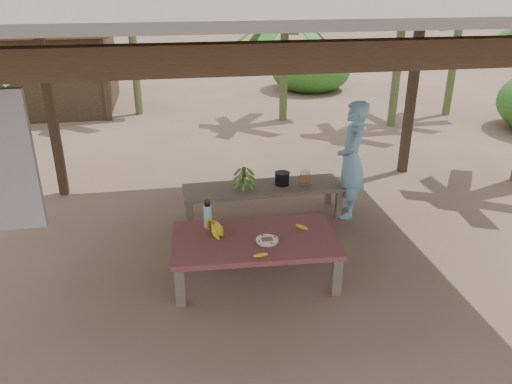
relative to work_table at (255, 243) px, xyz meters
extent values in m
plane|color=brown|center=(0.27, 0.50, -0.43)|extent=(80.00, 80.00, 0.00)
cube|color=black|center=(-2.53, 2.80, 0.92)|extent=(0.13, 0.13, 2.70)
cube|color=black|center=(3.07, 2.80, 0.92)|extent=(0.13, 0.13, 2.70)
cube|color=black|center=(0.27, -1.80, 2.27)|extent=(5.80, 0.14, 0.18)
cube|color=black|center=(0.27, 2.80, 2.27)|extent=(5.80, 0.14, 0.18)
cube|color=brown|center=(-0.84, -0.38, -0.21)|extent=(0.11, 0.11, 0.44)
cube|color=brown|center=(0.80, -0.46, -0.21)|extent=(0.11, 0.11, 0.44)
cube|color=brown|center=(-0.80, 0.46, -0.21)|extent=(0.11, 0.11, 0.44)
cube|color=brown|center=(0.84, 0.38, -0.21)|extent=(0.11, 0.11, 0.44)
cube|color=maroon|center=(0.00, 0.00, 0.04)|extent=(1.85, 1.10, 0.06)
cube|color=brown|center=(-0.65, 1.26, -0.23)|extent=(0.08, 0.08, 0.40)
cube|color=brown|center=(1.41, 1.29, -0.23)|extent=(0.08, 0.08, 0.40)
cube|color=brown|center=(-0.66, 1.72, -0.23)|extent=(0.08, 0.08, 0.40)
cube|color=brown|center=(1.40, 1.75, -0.23)|extent=(0.08, 0.08, 0.40)
cube|color=brown|center=(0.37, 1.50, -0.01)|extent=(2.21, 0.63, 0.05)
cylinder|color=white|center=(0.11, -0.12, 0.07)|extent=(0.22, 0.22, 0.01)
cylinder|color=white|center=(0.11, -0.12, 0.09)|extent=(0.24, 0.24, 0.02)
cube|color=brown|center=(0.11, -0.12, 0.09)|extent=(0.12, 0.09, 0.02)
ellipsoid|color=yellow|center=(-0.01, -0.41, 0.09)|extent=(0.18, 0.09, 0.04)
ellipsoid|color=yellow|center=(0.56, 0.11, 0.09)|extent=(0.15, 0.13, 0.04)
cylinder|color=#41A1CD|center=(-0.48, 0.35, 0.20)|extent=(0.09, 0.09, 0.26)
cylinder|color=black|center=(-0.48, 0.35, 0.34)|extent=(0.07, 0.07, 0.03)
torus|color=black|center=(-0.48, 0.35, 0.37)|extent=(0.06, 0.01, 0.06)
cylinder|color=black|center=(0.65, 1.53, 0.10)|extent=(0.20, 0.20, 0.17)
imported|color=#69A7C8|center=(1.56, 1.35, 0.38)|extent=(0.56, 0.69, 1.63)
cube|color=black|center=(-4.23, 8.50, 0.57)|extent=(4.00, 3.00, 2.00)
cube|color=brown|center=(-4.23, 7.65, 1.92)|extent=(4.40, 1.73, 1.00)
cube|color=brown|center=(-4.23, 9.35, 1.92)|extent=(4.40, 1.73, 1.00)
cylinder|color=#596638|center=(4.04, 5.48, 1.06)|extent=(0.18, 0.18, 2.99)
cylinder|color=#596638|center=(1.76, 6.38, 0.82)|extent=(0.18, 0.18, 2.51)
cylinder|color=#596638|center=(-1.57, 7.48, 1.35)|extent=(0.18, 0.18, 3.56)
cylinder|color=#596638|center=(5.76, 6.17, 1.32)|extent=(0.18, 0.18, 3.51)
camera|label=1|loc=(-0.80, -4.72, 2.72)|focal=35.00mm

